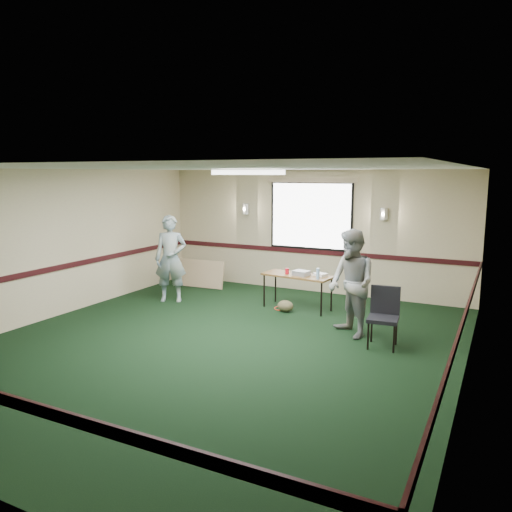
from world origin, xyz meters
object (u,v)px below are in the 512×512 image
at_px(projector, 301,273).
at_px(person_right, 351,283).
at_px(conference_chair, 384,312).
at_px(person_left, 171,259).
at_px(folding_table, 297,277).

relative_size(projector, person_right, 0.16).
relative_size(conference_chair, person_right, 0.52).
relative_size(projector, person_left, 0.16).
xyz_separation_m(projector, person_right, (1.29, -1.08, 0.14)).
height_order(projector, person_left, person_left).
bearing_deg(conference_chair, projector, 139.15).
bearing_deg(person_right, folding_table, -175.85).
height_order(person_left, person_right, person_left).
relative_size(person_left, person_right, 1.02).
xyz_separation_m(folding_table, person_right, (1.39, -1.13, 0.24)).
height_order(folding_table, conference_chair, conference_chair).
height_order(folding_table, person_right, person_right).
distance_m(folding_table, person_right, 1.81).
xyz_separation_m(projector, person_left, (-2.66, -0.56, 0.16)).
relative_size(conference_chair, person_left, 0.51).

